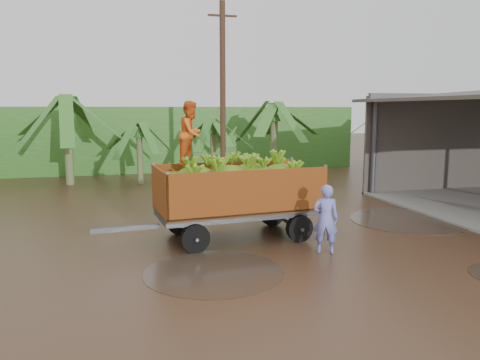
{
  "coord_description": "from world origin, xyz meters",
  "views": [
    {
      "loc": [
        -4.85,
        -11.13,
        3.48
      ],
      "look_at": [
        -1.49,
        1.35,
        1.51
      ],
      "focal_mm": 35.0,
      "sensor_mm": 36.0,
      "label": 1
    }
  ],
  "objects": [
    {
      "name": "utility_pole",
      "position": [
        -0.42,
        8.06,
        3.96
      ],
      "size": [
        1.2,
        0.24,
        7.8
      ],
      "color": "#47301E",
      "rests_on": "ground"
    },
    {
      "name": "banana_trailer",
      "position": [
        -1.73,
        0.86,
        1.32
      ],
      "size": [
        6.03,
        2.43,
        3.69
      ],
      "rotation": [
        0.0,
        0.0,
        0.08
      ],
      "color": "#B15519",
      "rests_on": "ground"
    },
    {
      "name": "ground",
      "position": [
        0.0,
        0.0,
        0.0
      ],
      "size": [
        100.0,
        100.0,
        0.0
      ],
      "primitive_type": "plane",
      "color": "black",
      "rests_on": "ground"
    },
    {
      "name": "man_blue",
      "position": [
        0.02,
        -1.0,
        0.85
      ],
      "size": [
        0.72,
        0.61,
        1.69
      ],
      "primitive_type": "imported",
      "rotation": [
        0.0,
        0.0,
        2.76
      ],
      "color": "#7276D1",
      "rests_on": "ground"
    },
    {
      "name": "hedge_north",
      "position": [
        -2.0,
        16.0,
        1.8
      ],
      "size": [
        22.0,
        3.0,
        3.6
      ],
      "primitive_type": "cube",
      "color": "#2D661E",
      "rests_on": "ground"
    },
    {
      "name": "banana_plants",
      "position": [
        -5.91,
        5.42,
        1.83
      ],
      "size": [
        25.08,
        21.39,
        4.16
      ],
      "color": "#2D661E",
      "rests_on": "ground"
    }
  ]
}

